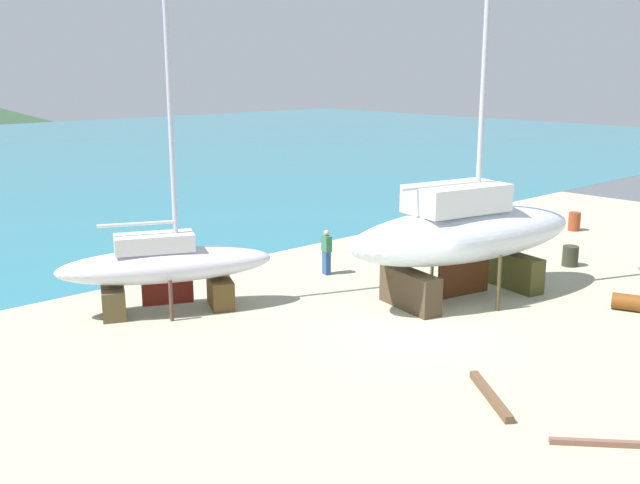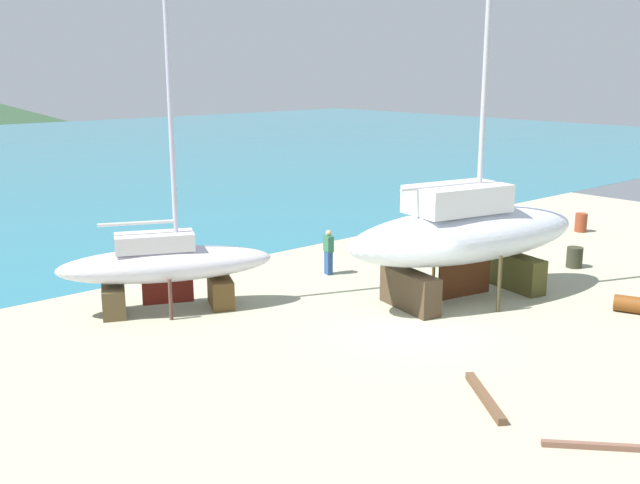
% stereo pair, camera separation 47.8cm
% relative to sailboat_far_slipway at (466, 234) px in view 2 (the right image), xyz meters
% --- Properties ---
extents(ground_plane, '(51.12, 51.12, 0.00)m').
position_rel_sailboat_far_slipway_xyz_m(ground_plane, '(-3.22, -3.66, -2.25)').
color(ground_plane, '#A6A789').
extents(sailboat_far_slipway, '(9.50, 4.77, 14.98)m').
position_rel_sailboat_far_slipway_xyz_m(sailboat_far_slipway, '(0.00, 0.00, 0.00)').
color(sailboat_far_slipway, '#44421D').
rests_on(sailboat_far_slipway, ground).
extents(sailboat_mid_port, '(6.87, 4.45, 10.83)m').
position_rel_sailboat_far_slipway_xyz_m(sailboat_mid_port, '(-8.17, 5.45, -0.72)').
color(sailboat_mid_port, brown).
rests_on(sailboat_mid_port, ground).
extents(worker, '(0.35, 0.49, 1.71)m').
position_rel_sailboat_far_slipway_xyz_m(worker, '(-1.47, 5.20, -1.36)').
color(worker, navy).
rests_on(worker, ground).
extents(barrel_rust_near, '(0.87, 0.87, 0.80)m').
position_rel_sailboat_far_slipway_xyz_m(barrel_rust_near, '(6.44, -0.37, -1.85)').
color(barrel_rust_near, '#303122').
rests_on(barrel_rust_near, ground).
extents(barrel_blue_faded, '(0.82, 1.01, 0.53)m').
position_rel_sailboat_far_slipway_xyz_m(barrel_blue_faded, '(2.83, -4.39, -1.98)').
color(barrel_blue_faded, brown).
rests_on(barrel_blue_faded, ground).
extents(barrel_rust_far, '(0.75, 0.75, 0.89)m').
position_rel_sailboat_far_slipway_xyz_m(barrel_rust_far, '(12.47, 2.82, -1.80)').
color(barrel_rust_far, brown).
rests_on(barrel_rust_far, ground).
extents(timber_plank_far, '(1.66, 2.18, 0.17)m').
position_rel_sailboat_far_slipway_xyz_m(timber_plank_far, '(-5.89, -5.28, -2.16)').
color(timber_plank_far, brown).
rests_on(timber_plank_far, ground).
extents(timber_plank_near, '(1.89, 2.05, 0.13)m').
position_rel_sailboat_far_slipway_xyz_m(timber_plank_near, '(-5.85, -8.32, -2.18)').
color(timber_plank_near, brown).
rests_on(timber_plank_near, ground).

